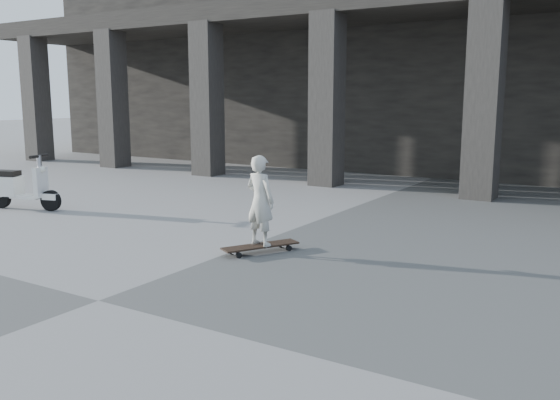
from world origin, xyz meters
The scene contains 5 objects.
ground centered at (0.00, 0.00, 0.00)m, with size 90.00×90.00×0.00m, color #484946.
colonnade centered at (0.00, 13.77, 3.03)m, with size 28.00×8.82×6.00m.
longboard centered at (0.36, 2.49, 0.09)m, with size 0.74×1.07×0.11m.
child centered at (0.36, 2.49, 0.72)m, with size 0.44×0.29×1.22m, color #BBB9A9.
scooter centered at (-5.36, 2.69, 0.41)m, with size 1.45×0.70×1.04m.
Camera 1 is at (4.69, -3.97, 2.08)m, focal length 38.00 mm.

